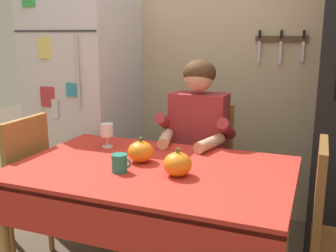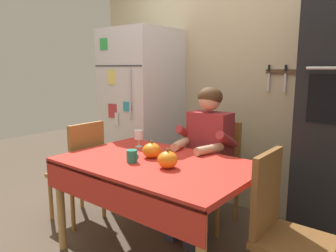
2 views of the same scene
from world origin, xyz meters
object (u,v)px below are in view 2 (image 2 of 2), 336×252
object	(u,v)px
chair_left_side	(81,168)
pumpkin_large	(152,150)
seated_person	(205,147)
refrigerator	(142,114)
wine_glass	(139,135)
chair_right_side	(282,225)
chair_behind_person	(216,167)
dining_table	(154,173)
pumpkin_medium	(168,160)
coffee_mug	(132,156)

from	to	relation	value
chair_left_side	pumpkin_large	xyz separation A→B (m)	(0.81, 0.05, 0.28)
seated_person	chair_left_side	world-z (taller)	seated_person
refrigerator	chair_left_side	xyz separation A→B (m)	(0.05, -0.86, -0.39)
refrigerator	wine_glass	bearing A→B (deg)	-48.61
seated_person	wine_glass	xyz separation A→B (m)	(-0.44, -0.35, 0.10)
pumpkin_large	chair_left_side	bearing A→B (deg)	-176.50
seated_person	chair_left_side	bearing A→B (deg)	-148.45
chair_right_side	wine_glass	bearing A→B (deg)	172.30
pumpkin_large	refrigerator	bearing A→B (deg)	136.74
chair_behind_person	chair_right_side	xyz separation A→B (m)	(0.85, -0.72, 0.00)
chair_behind_person	pumpkin_large	size ratio (longest dim) A/B	6.72
chair_right_side	pumpkin_large	size ratio (longest dim) A/B	6.72
dining_table	chair_right_side	size ratio (longest dim) A/B	1.51
refrigerator	seated_person	bearing A→B (deg)	-15.64
refrigerator	wine_glass	size ratio (longest dim) A/B	12.51
seated_person	pumpkin_medium	distance (m)	0.67
dining_table	chair_behind_person	xyz separation A→B (m)	(0.05, 0.79, -0.14)
refrigerator	pumpkin_large	bearing A→B (deg)	-43.26
coffee_mug	wine_glass	xyz separation A→B (m)	(-0.28, 0.36, 0.06)
chair_right_side	coffee_mug	size ratio (longest dim) A/B	8.92
wine_glass	coffee_mug	bearing A→B (deg)	-52.25
dining_table	chair_right_side	xyz separation A→B (m)	(0.90, 0.08, -0.14)
chair_behind_person	chair_right_side	world-z (taller)	same
chair_right_side	pumpkin_large	bearing A→B (deg)	-179.71
coffee_mug	pumpkin_medium	distance (m)	0.29
wine_glass	pumpkin_medium	world-z (taller)	wine_glass
chair_left_side	coffee_mug	xyz separation A→B (m)	(0.78, -0.13, 0.27)
pumpkin_medium	wine_glass	bearing A→B (deg)	151.40
dining_table	pumpkin_large	size ratio (longest dim) A/B	10.12
seated_person	pumpkin_large	xyz separation A→B (m)	(-0.13, -0.53, 0.06)
chair_right_side	pumpkin_large	world-z (taller)	chair_right_side
wine_glass	pumpkin_medium	distance (m)	0.64
dining_table	chair_left_side	distance (m)	0.91
chair_left_side	wine_glass	size ratio (longest dim) A/B	6.47
refrigerator	chair_left_side	bearing A→B (deg)	-86.73
dining_table	wine_glass	size ratio (longest dim) A/B	9.73
chair_behind_person	coffee_mug	distance (m)	0.95
seated_person	pumpkin_medium	xyz separation A→B (m)	(0.12, -0.66, 0.06)
chair_left_side	pumpkin_medium	world-z (taller)	chair_left_side
chair_behind_person	chair_left_side	bearing A→B (deg)	-140.88
pumpkin_large	pumpkin_medium	world-z (taller)	pumpkin_medium
chair_right_side	coffee_mug	xyz separation A→B (m)	(-1.02, -0.18, 0.27)
chair_behind_person	chair_right_side	bearing A→B (deg)	-40.03
chair_right_side	coffee_mug	distance (m)	1.07
chair_left_side	seated_person	bearing A→B (deg)	31.55
dining_table	wine_glass	distance (m)	0.50
coffee_mug	chair_right_side	bearing A→B (deg)	10.11
seated_person	wine_glass	size ratio (longest dim) A/B	8.66
pumpkin_medium	seated_person	bearing A→B (deg)	100.07
chair_left_side	pumpkin_medium	distance (m)	1.11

